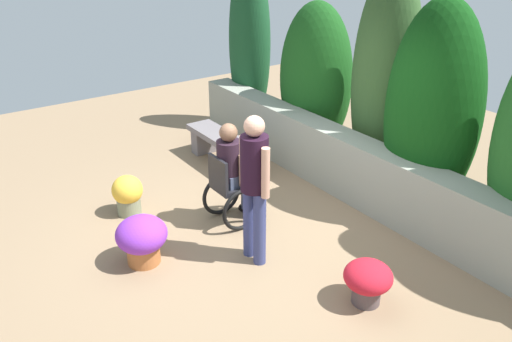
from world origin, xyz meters
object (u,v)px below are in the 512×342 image
at_px(person_in_wheelchair, 233,177).
at_px(person_standing_companion, 254,180).
at_px(flower_pot_purple_near, 368,280).
at_px(flower_pot_terracotta_by_wall, 128,194).
at_px(flower_pot_red_accent, 142,238).
at_px(stone_bench, 223,146).

relative_size(person_in_wheelchair, person_standing_companion, 0.78).
height_order(person_in_wheelchair, flower_pot_purple_near, person_in_wheelchair).
xyz_separation_m(flower_pot_terracotta_by_wall, flower_pot_red_accent, (1.12, -0.30, 0.03)).
bearing_deg(person_standing_companion, flower_pot_terracotta_by_wall, -161.57).
bearing_deg(person_in_wheelchair, flower_pot_terracotta_by_wall, -122.33).
distance_m(person_standing_companion, flower_pot_red_accent, 1.41).
relative_size(person_in_wheelchair, flower_pot_red_accent, 2.33).
height_order(person_in_wheelchair, person_standing_companion, person_standing_companion).
relative_size(stone_bench, flower_pot_red_accent, 2.77).
bearing_deg(flower_pot_purple_near, flower_pot_terracotta_by_wall, -157.76).
xyz_separation_m(flower_pot_purple_near, flower_pot_terracotta_by_wall, (-3.04, -1.24, 0.01)).
height_order(flower_pot_purple_near, flower_pot_red_accent, flower_pot_red_accent).
bearing_deg(stone_bench, flower_pot_purple_near, -2.10).
height_order(person_standing_companion, flower_pot_red_accent, person_standing_companion).
distance_m(person_in_wheelchair, flower_pot_red_accent, 1.37).
bearing_deg(flower_pot_red_accent, person_standing_companion, 58.43).
height_order(stone_bench, flower_pot_purple_near, stone_bench).
relative_size(stone_bench, flower_pot_purple_near, 3.23).
xyz_separation_m(person_standing_companion, flower_pot_terracotta_by_wall, (-1.77, -0.76, -0.70)).
relative_size(stone_bench, person_in_wheelchair, 1.19).
height_order(person_in_wheelchair, flower_pot_red_accent, person_in_wheelchair).
bearing_deg(person_standing_companion, flower_pot_purple_near, 15.89).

